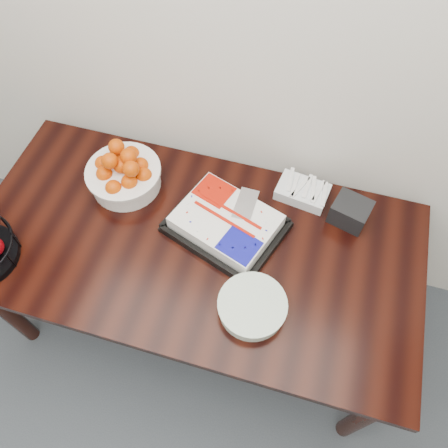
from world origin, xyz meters
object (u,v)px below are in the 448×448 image
(table, at_px, (195,253))
(napkin_box, at_px, (350,212))
(cake_tray, at_px, (226,223))
(plate_stack, at_px, (252,307))
(tangerine_bowl, at_px, (123,172))

(table, relative_size, napkin_box, 12.58)
(cake_tray, xyz_separation_m, plate_stack, (0.19, -0.31, -0.01))
(tangerine_bowl, bearing_deg, napkin_box, 5.36)
(table, height_order, tangerine_bowl, tangerine_bowl)
(tangerine_bowl, bearing_deg, plate_stack, -31.47)
(cake_tray, distance_m, napkin_box, 0.50)
(table, distance_m, cake_tray, 0.19)
(tangerine_bowl, height_order, plate_stack, tangerine_bowl)
(plate_stack, bearing_deg, napkin_box, 60.27)
(table, xyz_separation_m, plate_stack, (0.29, -0.21, 0.12))
(cake_tray, distance_m, tangerine_bowl, 0.49)
(cake_tray, relative_size, tangerine_bowl, 1.65)
(table, xyz_separation_m, cake_tray, (0.10, 0.10, 0.13))
(tangerine_bowl, distance_m, napkin_box, 0.95)
(plate_stack, bearing_deg, cake_tray, 121.02)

